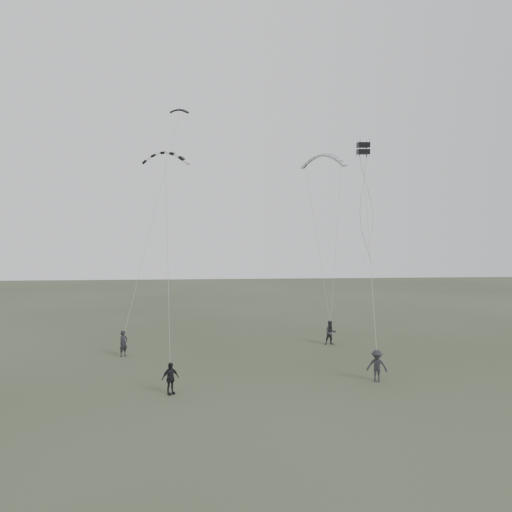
{
  "coord_description": "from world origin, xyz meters",
  "views": [
    {
      "loc": [
        -2.09,
        -27.67,
        7.91
      ],
      "look_at": [
        0.98,
        5.64,
        6.74
      ],
      "focal_mm": 35.0,
      "sensor_mm": 36.0,
      "label": 1
    }
  ],
  "objects": [
    {
      "name": "flyer_center",
      "position": [
        -4.12,
        -2.32,
        0.82
      ],
      "size": [
        1.01,
        0.87,
        1.63
      ],
      "primitive_type": "imported",
      "rotation": [
        0.0,
        0.0,
        0.6
      ],
      "color": "black",
      "rests_on": "ground"
    },
    {
      "name": "ground",
      "position": [
        0.0,
        0.0,
        0.0
      ],
      "size": [
        140.0,
        140.0,
        0.0
      ],
      "primitive_type": "plane",
      "color": "#323C28",
      "rests_on": "ground"
    },
    {
      "name": "kite_pale_large",
      "position": [
        7.4,
        13.79,
        14.92
      ],
      "size": [
        3.97,
        2.99,
        1.76
      ],
      "primitive_type": null,
      "rotation": [
        0.23,
        0.0,
        -0.52
      ],
      "color": "#A3A6A9",
      "rests_on": "flyer_right"
    },
    {
      "name": "kite_box",
      "position": [
        7.82,
        4.06,
        13.76
      ],
      "size": [
        0.79,
        0.86,
        0.83
      ],
      "primitive_type": null,
      "rotation": [
        0.1,
        0.0,
        -0.07
      ],
      "color": "black",
      "rests_on": "flyer_far"
    },
    {
      "name": "flyer_far",
      "position": [
        7.09,
        -1.08,
        0.88
      ],
      "size": [
        1.3,
        1.05,
        1.76
      ],
      "primitive_type": "imported",
      "rotation": [
        0.0,
        0.0,
        -0.41
      ],
      "color": "#232328",
      "rests_on": "ground"
    },
    {
      "name": "flyer_left",
      "position": [
        -7.91,
        6.25,
        0.87
      ],
      "size": [
        0.73,
        0.75,
        1.74
      ],
      "primitive_type": "imported",
      "rotation": [
        0.0,
        0.0,
        0.85
      ],
      "color": "black",
      "rests_on": "ground"
    },
    {
      "name": "kite_striped",
      "position": [
        -4.76,
        3.05,
        13.12
      ],
      "size": [
        2.86,
        1.06,
        1.25
      ],
      "primitive_type": null,
      "rotation": [
        0.21,
        0.0,
        -0.05
      ],
      "color": "black",
      "rests_on": "flyer_center"
    },
    {
      "name": "kite_dark_small",
      "position": [
        -4.5,
        12.71,
        18.15
      ],
      "size": [
        1.51,
        0.67,
        0.63
      ],
      "primitive_type": null,
      "rotation": [
        0.4,
        0.0,
        -0.04
      ],
      "color": "black",
      "rests_on": "flyer_left"
    },
    {
      "name": "flyer_right",
      "position": [
        6.85,
        8.62,
        0.89
      ],
      "size": [
        0.89,
        0.71,
        1.77
      ],
      "primitive_type": "imported",
      "rotation": [
        0.0,
        0.0,
        0.05
      ],
      "color": "#27262C",
      "rests_on": "ground"
    }
  ]
}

